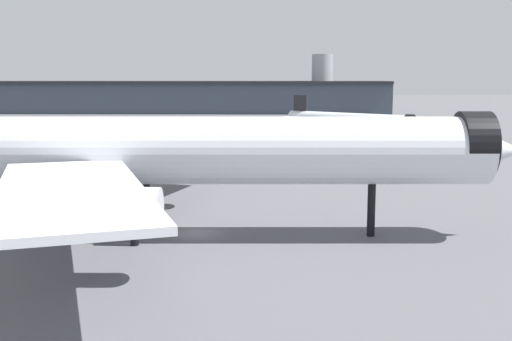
# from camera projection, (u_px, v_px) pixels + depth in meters

# --- Properties ---
(ground) EXTENTS (900.00, 900.00, 0.00)m
(ground) POSITION_uv_depth(u_px,v_px,m) (196.00, 233.00, 59.64)
(ground) COLOR #56565B
(airliner_near_gate) EXTENTS (66.08, 60.21, 18.08)m
(airliner_near_gate) POSITION_uv_depth(u_px,v_px,m) (166.00, 152.00, 57.41)
(airliner_near_gate) COLOR silver
(airliner_near_gate) RESTS_ON ground
(airliner_far_taxiway) EXTENTS (30.92, 29.87, 10.34)m
(airliner_far_taxiway) POSITION_uv_depth(u_px,v_px,m) (347.00, 121.00, 147.53)
(airliner_far_taxiway) COLOR silver
(airliner_far_taxiway) RESTS_ON ground
(terminal_building) EXTENTS (241.07, 46.92, 24.04)m
(terminal_building) POSITION_uv_depth(u_px,v_px,m) (105.00, 96.00, 260.35)
(terminal_building) COLOR #3D4756
(terminal_building) RESTS_ON ground
(service_truck_front) EXTENTS (4.31, 5.96, 3.00)m
(service_truck_front) POSITION_uv_depth(u_px,v_px,m) (177.00, 163.00, 97.05)
(service_truck_front) COLOR black
(service_truck_front) RESTS_ON ground
(baggage_cart_trailing) EXTENTS (2.74, 2.44, 1.82)m
(baggage_cart_trailing) POSITION_uv_depth(u_px,v_px,m) (392.00, 175.00, 88.42)
(baggage_cart_trailing) COLOR black
(baggage_cart_trailing) RESTS_ON ground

